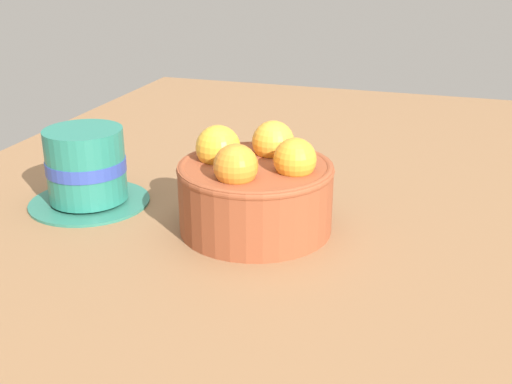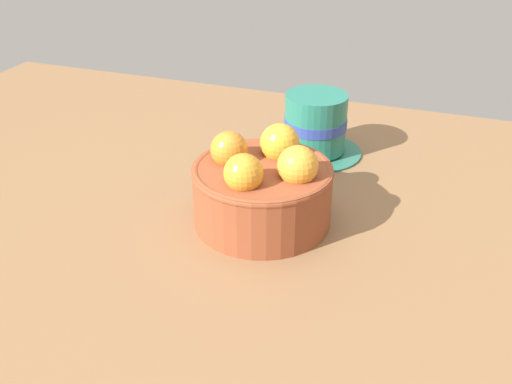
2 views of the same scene
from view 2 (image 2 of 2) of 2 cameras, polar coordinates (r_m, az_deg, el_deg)
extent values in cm
cube|color=brown|center=(68.61, 0.59, -4.56)|extent=(134.42, 84.00, 4.82)
cylinder|color=brown|center=(65.51, 0.62, -0.29)|extent=(15.56, 15.56, 6.95)
torus|color=brown|center=(64.04, 0.63, 2.10)|extent=(15.76, 15.76, 1.00)
sphere|color=orange|center=(60.02, -1.24, 1.85)|extent=(4.19, 4.19, 4.19)
sphere|color=gold|center=(61.68, 4.11, 2.58)|extent=(4.43, 4.43, 4.43)
sphere|color=gold|center=(66.72, 2.34, 4.79)|extent=(4.59, 4.59, 4.59)
sphere|color=orange|center=(65.19, -2.65, 4.17)|extent=(4.24, 4.24, 4.24)
cylinder|color=#2A6E5B|center=(83.74, 5.69, 4.07)|extent=(13.44, 13.44, 0.60)
cylinder|color=#237260|center=(82.00, 5.83, 6.80)|extent=(8.63, 8.63, 8.05)
cylinder|color=#2D4299|center=(82.02, 5.83, 6.76)|extent=(8.79, 8.79, 1.45)
camera|label=1|loc=(0.84, -46.78, 15.36)|focal=44.97mm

